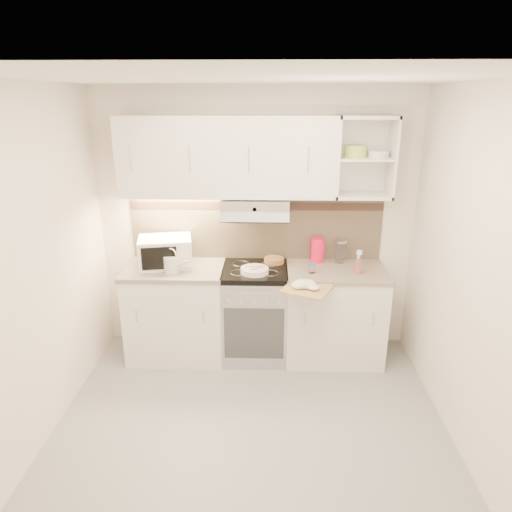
{
  "coord_description": "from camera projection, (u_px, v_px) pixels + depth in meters",
  "views": [
    {
      "loc": [
        0.13,
        -2.83,
        2.4
      ],
      "look_at": [
        0.01,
        0.95,
        1.07
      ],
      "focal_mm": 32.0,
      "sensor_mm": 36.0,
      "label": 1
    }
  ],
  "objects": [
    {
      "name": "plate_stack",
      "position": [
        255.0,
        270.0,
        4.09
      ],
      "size": [
        0.25,
        0.25,
        0.05
      ],
      "rotation": [
        0.0,
        0.0,
        0.25
      ],
      "color": "white",
      "rests_on": "electric_range"
    },
    {
      "name": "electric_range",
      "position": [
        255.0,
        312.0,
        4.36
      ],
      "size": [
        0.6,
        0.6,
        0.9
      ],
      "color": "#B7B7BC",
      "rests_on": "ground"
    },
    {
      "name": "bread_loaf",
      "position": [
        274.0,
        260.0,
        4.34
      ],
      "size": [
        0.19,
        0.19,
        0.05
      ],
      "primitive_type": "cylinder",
      "color": "olive",
      "rests_on": "electric_range"
    },
    {
      "name": "watering_can",
      "position": [
        172.0,
        264.0,
        4.09
      ],
      "size": [
        0.26,
        0.16,
        0.23
      ],
      "rotation": [
        0.0,
        0.0,
        -0.37
      ],
      "color": "silver",
      "rests_on": "worktop_left"
    },
    {
      "name": "spray_bottle",
      "position": [
        358.0,
        264.0,
        4.07
      ],
      "size": [
        0.09,
        0.09,
        0.23
      ],
      "rotation": [
        0.0,
        0.0,
        -0.28
      ],
      "color": "pink",
      "rests_on": "worktop_right"
    },
    {
      "name": "dish_towel",
      "position": [
        306.0,
        284.0,
        3.81
      ],
      "size": [
        0.31,
        0.29,
        0.07
      ],
      "primitive_type": null,
      "rotation": [
        0.0,
        0.0,
        -0.38
      ],
      "color": "white",
      "rests_on": "cutting_board"
    },
    {
      "name": "worktop_left",
      "position": [
        174.0,
        269.0,
        4.23
      ],
      "size": [
        0.92,
        0.62,
        0.04
      ],
      "primitive_type": "cube",
      "color": "gray",
      "rests_on": "base_cabinet_left"
    },
    {
      "name": "glass_jar",
      "position": [
        341.0,
        251.0,
        4.34
      ],
      "size": [
        0.11,
        0.11,
        0.22
      ],
      "rotation": [
        0.0,
        0.0,
        0.17
      ],
      "color": "silver",
      "rests_on": "worktop_right"
    },
    {
      "name": "cutting_board",
      "position": [
        307.0,
        289.0,
        3.83
      ],
      "size": [
        0.48,
        0.46,
        0.02
      ],
      "primitive_type": "cube",
      "rotation": [
        0.0,
        0.0,
        -0.42
      ],
      "color": "tan",
      "rests_on": "base_cabinet_right"
    },
    {
      "name": "base_cabinet_right",
      "position": [
        334.0,
        315.0,
        4.34
      ],
      "size": [
        0.9,
        0.6,
        0.86
      ],
      "primitive_type": "cube",
      "color": "white",
      "rests_on": "ground"
    },
    {
      "name": "base_cabinet_left",
      "position": [
        177.0,
        313.0,
        4.38
      ],
      "size": [
        0.9,
        0.6,
        0.86
      ],
      "primitive_type": "cube",
      "color": "white",
      "rests_on": "ground"
    },
    {
      "name": "ground",
      "position": [
        250.0,
        430.0,
        3.47
      ],
      "size": [
        3.0,
        3.0,
        0.0
      ],
      "primitive_type": "plane",
      "color": "#9A9A9D",
      "rests_on": "ground"
    },
    {
      "name": "pink_pitcher",
      "position": [
        317.0,
        250.0,
        4.34
      ],
      "size": [
        0.13,
        0.12,
        0.24
      ],
      "rotation": [
        0.0,
        0.0,
        -0.3
      ],
      "color": "#FF0B42",
      "rests_on": "worktop_right"
    },
    {
      "name": "room_shell",
      "position": [
        252.0,
        210.0,
        3.27
      ],
      "size": [
        3.04,
        2.84,
        2.52
      ],
      "color": "white",
      "rests_on": "ground"
    },
    {
      "name": "worktop_right",
      "position": [
        336.0,
        271.0,
        4.19
      ],
      "size": [
        0.92,
        0.62,
        0.04
      ],
      "primitive_type": "cube",
      "color": "gray",
      "rests_on": "base_cabinet_right"
    },
    {
      "name": "spice_jar",
      "position": [
        312.0,
        268.0,
        4.09
      ],
      "size": [
        0.06,
        0.06,
        0.09
      ],
      "rotation": [
        0.0,
        0.0,
        0.12
      ],
      "color": "silver",
      "rests_on": "worktop_right"
    },
    {
      "name": "microwave",
      "position": [
        165.0,
        252.0,
        4.23
      ],
      "size": [
        0.54,
        0.44,
        0.27
      ],
      "rotation": [
        0.0,
        0.0,
        0.2
      ],
      "color": "white",
      "rests_on": "worktop_left"
    }
  ]
}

